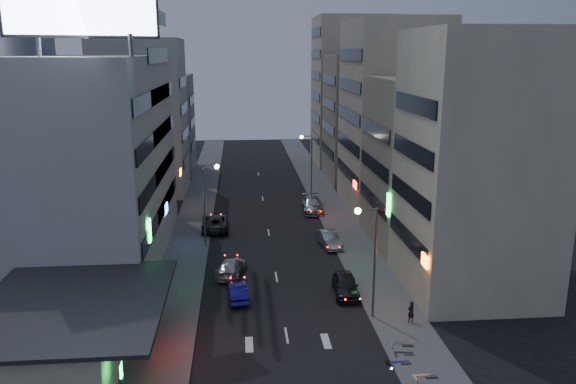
{
  "coord_description": "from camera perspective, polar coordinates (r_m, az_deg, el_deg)",
  "views": [
    {
      "loc": [
        -2.88,
        -29.75,
        18.31
      ],
      "look_at": [
        1.34,
        18.04,
        6.32
      ],
      "focal_mm": 35.0,
      "sensor_mm": 36.0,
      "label": 1
    }
  ],
  "objects": [
    {
      "name": "far_right_b",
      "position": [
        95.84,
        6.43,
        10.17
      ],
      "size": [
        12.0,
        12.0,
        24.0
      ],
      "primitive_type": "cube",
      "color": "beige",
      "rests_on": "ground"
    },
    {
      "name": "shophouse_far",
      "position": [
        67.57,
        10.43,
        7.59
      ],
      "size": [
        10.0,
        14.0,
        22.0
      ],
      "primitive_type": "cube",
      "color": "beige",
      "rests_on": "ground"
    },
    {
      "name": "far_right_a",
      "position": [
        82.37,
        7.95,
        7.41
      ],
      "size": [
        11.0,
        12.0,
        18.0
      ],
      "primitive_type": "cube",
      "color": "gray",
      "rests_on": "ground"
    },
    {
      "name": "scooter_black_a",
      "position": [
        33.9,
        15.17,
        -17.87
      ],
      "size": [
        1.1,
        1.89,
        1.09
      ],
      "primitive_type": null,
      "rotation": [
        0.0,
        0.0,
        1.27
      ],
      "color": "black",
      "rests_on": "sidewalk_right"
    },
    {
      "name": "road_car_silver",
      "position": [
        47.97,
        -5.83,
        -7.58
      ],
      "size": [
        2.87,
        5.11,
        1.4
      ],
      "primitive_type": "imported",
      "rotation": [
        0.0,
        0.0,
        2.94
      ],
      "color": "#A8ADB1",
      "rests_on": "ground"
    },
    {
      "name": "food_court",
      "position": [
        37.36,
        -22.22,
        -12.99
      ],
      "size": [
        11.0,
        13.0,
        3.88
      ],
      "color": "beige",
      "rests_on": "ground"
    },
    {
      "name": "scooter_blue",
      "position": [
        36.04,
        12.22,
        -15.62
      ],
      "size": [
        0.66,
        1.82,
        1.1
      ],
      "primitive_type": null,
      "rotation": [
        0.0,
        0.0,
        1.61
      ],
      "color": "navy",
      "rests_on": "sidewalk_right"
    },
    {
      "name": "parked_car_right_far",
      "position": [
        66.16,
        2.5,
        -1.31
      ],
      "size": [
        2.58,
        5.76,
        1.64
      ],
      "primitive_type": "imported",
      "rotation": [
        0.0,
        0.0,
        -0.05
      ],
      "color": "#9B9DA3",
      "rests_on": "ground"
    },
    {
      "name": "street_lamp_right_near",
      "position": [
        39.02,
        8.3,
        -5.49
      ],
      "size": [
        1.6,
        0.44,
        8.02
      ],
      "color": "#595B60",
      "rests_on": "sidewalk_right"
    },
    {
      "name": "parked_car_left",
      "position": [
        59.91,
        -7.43,
        -3.07
      ],
      "size": [
        2.86,
        5.9,
        1.62
      ],
      "primitive_type": "imported",
      "rotation": [
        0.0,
        0.0,
        3.17
      ],
      "color": "#29292F",
      "rests_on": "ground"
    },
    {
      "name": "shophouse_near",
      "position": [
        44.82,
        18.59,
        2.61
      ],
      "size": [
        10.0,
        11.0,
        20.0
      ],
      "primitive_type": "cube",
      "color": "beige",
      "rests_on": "ground"
    },
    {
      "name": "parked_car_right_near",
      "position": [
        44.24,
        5.88,
        -9.39
      ],
      "size": [
        2.11,
        4.67,
        1.55
      ],
      "primitive_type": "imported",
      "rotation": [
        0.0,
        0.0,
        -0.06
      ],
      "color": "#222327",
      "rests_on": "ground"
    },
    {
      "name": "far_left_b",
      "position": [
        89.38,
        -13.54,
        6.7
      ],
      "size": [
        12.0,
        10.0,
        15.0
      ],
      "primitive_type": "cube",
      "color": "gray",
      "rests_on": "ground"
    },
    {
      "name": "white_building",
      "position": [
        52.55,
        -20.57,
        2.93
      ],
      "size": [
        14.0,
        24.0,
        18.0
      ],
      "primitive_type": "cube",
      "color": "#A9A9A4",
      "rests_on": "ground"
    },
    {
      "name": "street_lamp_right_far",
      "position": [
        71.48,
        2.1,
        3.59
      ],
      "size": [
        1.6,
        0.44,
        8.02
      ],
      "color": "#595B60",
      "rests_on": "sidewalk_right"
    },
    {
      "name": "scooter_black_b",
      "position": [
        36.98,
        12.63,
        -14.86
      ],
      "size": [
        0.83,
        1.81,
        1.07
      ],
      "primitive_type": null,
      "rotation": [
        0.0,
        0.0,
        1.42
      ],
      "color": "black",
      "rests_on": "sidewalk_right"
    },
    {
      "name": "ground",
      "position": [
        35.05,
        0.43,
        -17.45
      ],
      "size": [
        180.0,
        180.0,
        0.0
      ],
      "primitive_type": "plane",
      "color": "black",
      "rests_on": "ground"
    },
    {
      "name": "far_left_a",
      "position": [
        76.26,
        -14.66,
        7.33
      ],
      "size": [
        11.0,
        10.0,
        20.0
      ],
      "primitive_type": "cube",
      "color": "#A9A9A4",
      "rests_on": "ground"
    },
    {
      "name": "scooter_silver_b",
      "position": [
        37.93,
        12.55,
        -13.91
      ],
      "size": [
        0.98,
        2.12,
        1.25
      ],
      "primitive_type": null,
      "rotation": [
        0.0,
        0.0,
        1.42
      ],
      "color": "#9C9FA3",
      "rests_on": "sidewalk_right"
    },
    {
      "name": "road_car_blue",
      "position": [
        43.4,
        -5.14,
        -10.04
      ],
      "size": [
        1.78,
        4.04,
        1.29
      ],
      "primitive_type": "imported",
      "rotation": [
        0.0,
        0.0,
        3.25
      ],
      "color": "navy",
      "rests_on": "ground"
    },
    {
      "name": "person",
      "position": [
        40.5,
        12.38,
        -11.79
      ],
      "size": [
        0.66,
        0.56,
        1.54
      ],
      "primitive_type": "imported",
      "rotation": [
        0.0,
        0.0,
        3.56
      ],
      "color": "black",
      "rests_on": "sidewalk_right"
    },
    {
      "name": "sidewalk_left",
      "position": [
        62.69,
        -9.52,
        -3.09
      ],
      "size": [
        4.0,
        120.0,
        0.12
      ],
      "primitive_type": "cube",
      "color": "#4C4C4F",
      "rests_on": "ground"
    },
    {
      "name": "sidewalk_right",
      "position": [
        63.42,
        5.06,
        -2.75
      ],
      "size": [
        4.0,
        120.0,
        0.12
      ],
      "primitive_type": "cube",
      "color": "#4C4C4F",
      "rests_on": "ground"
    },
    {
      "name": "street_lamp_left",
      "position": [
        53.43,
        -8.14,
        -0.13
      ],
      "size": [
        1.6,
        0.44,
        8.02
      ],
      "color": "#595B60",
      "rests_on": "sidewalk_left"
    },
    {
      "name": "scooter_silver_a",
      "position": [
        35.07,
        14.73,
        -16.57
      ],
      "size": [
        0.7,
        1.99,
        1.21
      ],
      "primitive_type": null,
      "rotation": [
        0.0,
        0.0,
        1.59
      ],
      "color": "#97999E",
      "rests_on": "sidewalk_right"
    },
    {
      "name": "parked_car_right_mid",
      "position": [
        54.58,
        4.18,
        -4.78
      ],
      "size": [
        2.18,
        4.69,
        1.49
      ],
      "primitive_type": "imported",
      "rotation": [
        0.0,
        0.0,
        0.14
      ],
      "color": "#A9ACB1",
      "rests_on": "ground"
    },
    {
      "name": "shophouse_mid",
      "position": [
        55.88,
        14.28,
        2.97
      ],
      "size": [
        11.0,
        12.0,
        16.0
      ],
      "primitive_type": "cube",
      "color": "gray",
      "rests_on": "ground"
    }
  ]
}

